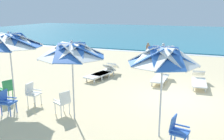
# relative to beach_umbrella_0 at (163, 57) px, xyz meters

# --- Properties ---
(ground_plane) EXTENTS (80.00, 80.00, 0.00)m
(ground_plane) POSITION_rel_beach_umbrella_0_xyz_m (0.15, 3.41, -2.35)
(ground_plane) COLOR beige
(sea) EXTENTS (80.00, 36.00, 0.10)m
(sea) POSITION_rel_beach_umbrella_0_xyz_m (0.15, 32.68, -2.30)
(sea) COLOR teal
(sea) RESTS_ON ground
(surf_foam) EXTENTS (80.00, 0.70, 0.01)m
(surf_foam) POSITION_rel_beach_umbrella_0_xyz_m (0.15, 14.38, -2.35)
(surf_foam) COLOR white
(surf_foam) RESTS_ON ground
(beach_umbrella_0) EXTENTS (1.97, 1.97, 2.73)m
(beach_umbrella_0) POSITION_rel_beach_umbrella_0_xyz_m (0.00, 0.00, 0.00)
(beach_umbrella_0) COLOR silver
(beach_umbrella_0) RESTS_ON ground
(plastic_chair_0) EXTENTS (0.53, 0.51, 0.87)m
(plastic_chair_0) POSITION_rel_beach_umbrella_0_xyz_m (0.55, -0.40, -1.86)
(plastic_chair_0) COLOR blue
(plastic_chair_0) RESTS_ON ground
(beach_umbrella_1) EXTENTS (2.20, 2.20, 2.67)m
(beach_umbrella_1) POSITION_rel_beach_umbrella_0_xyz_m (-2.90, 0.16, -0.04)
(beach_umbrella_1) COLOR silver
(beach_umbrella_1) RESTS_ON ground
(plastic_chair_1) EXTENTS (0.60, 0.58, 0.87)m
(plastic_chair_1) POSITION_rel_beach_umbrella_0_xyz_m (-3.43, 0.34, -1.86)
(plastic_chair_1) COLOR white
(plastic_chair_1) RESTS_ON ground
(beach_umbrella_2) EXTENTS (2.44, 2.44, 2.83)m
(beach_umbrella_2) POSITION_rel_beach_umbrella_0_xyz_m (-5.73, 0.50, 0.11)
(beach_umbrella_2) COLOR silver
(beach_umbrella_2) RESTS_ON ground
(plastic_chair_2) EXTENTS (0.48, 0.45, 0.87)m
(plastic_chair_2) POSITION_rel_beach_umbrella_0_xyz_m (-5.04, 0.73, -1.86)
(plastic_chair_2) COLOR white
(plastic_chair_2) RESTS_ON ground
(plastic_chair_3) EXTENTS (0.59, 0.56, 0.87)m
(plastic_chair_3) POSITION_rel_beach_umbrella_0_xyz_m (-6.33, 0.74, -1.86)
(plastic_chair_3) COLOR #2D8C4C
(plastic_chair_3) RESTS_ON ground
(plastic_chair_4) EXTENTS (0.51, 0.48, 0.87)m
(plastic_chair_4) POSITION_rel_beach_umbrella_0_xyz_m (-5.30, -0.34, -1.86)
(plastic_chair_4) COLOR blue
(plastic_chair_4) RESTS_ON ground
(sun_lounger_0) EXTENTS (0.79, 2.19, 0.62)m
(sun_lounger_0) POSITION_rel_beach_umbrella_0_xyz_m (0.87, 5.55, -2.07)
(sun_lounger_0) COLOR white
(sun_lounger_0) RESTS_ON ground
(sun_lounger_1) EXTENTS (0.68, 2.16, 0.62)m
(sun_lounger_1) POSITION_rel_beach_umbrella_0_xyz_m (-0.97, 5.60, -2.07)
(sun_lounger_1) COLOR white
(sun_lounger_1) RESTS_ON ground
(sun_lounger_2) EXTENTS (0.90, 2.21, 0.62)m
(sun_lounger_2) POSITION_rel_beach_umbrella_0_xyz_m (-4.03, 5.65, -2.07)
(sun_lounger_2) COLOR white
(sun_lounger_2) RESTS_ON ground
(sun_lounger_3) EXTENTS (1.12, 2.23, 0.62)m
(sun_lounger_3) POSITION_rel_beach_umbrella_0_xyz_m (-4.10, 5.09, -2.07)
(sun_lounger_3) COLOR white
(sun_lounger_3) RESTS_ON ground
(beachgoer_seated) EXTENTS (0.30, 0.93, 0.92)m
(beachgoer_seated) POSITION_rel_beach_umbrella_0_xyz_m (-3.49, 13.75, -2.06)
(beachgoer_seated) COLOR red
(beachgoer_seated) RESTS_ON ground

